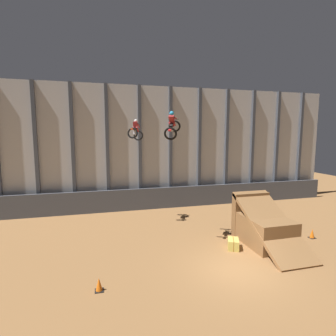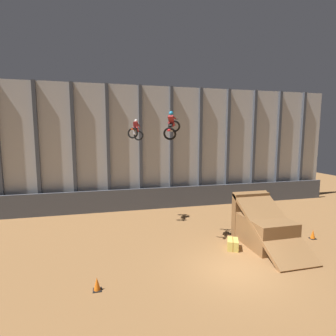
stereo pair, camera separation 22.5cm
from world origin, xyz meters
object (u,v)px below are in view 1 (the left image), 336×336
rider_bike_left_air (136,131)px  traffic_cone_near_ramp (312,234)px  rider_bike_right_air (172,126)px  hay_bale_trackside (233,244)px  dirt_ramp (262,226)px  traffic_cone_arena_edge (99,285)px

rider_bike_left_air → traffic_cone_near_ramp: rider_bike_left_air is taller
rider_bike_right_air → hay_bale_trackside: rider_bike_right_air is taller
dirt_ramp → traffic_cone_arena_edge: 9.95m
dirt_ramp → rider_bike_right_air: size_ratio=2.68×
dirt_ramp → rider_bike_left_air: bearing=142.8°
dirt_ramp → rider_bike_left_air: (-6.86, 5.21, 5.73)m
rider_bike_left_air → traffic_cone_arena_edge: 10.55m
traffic_cone_arena_edge → hay_bale_trackside: traffic_cone_arena_edge is taller
rider_bike_left_air → hay_bale_trackside: rider_bike_left_air is taller
rider_bike_left_air → traffic_cone_near_ramp: 13.35m
rider_bike_left_air → rider_bike_right_air: bearing=-45.0°
rider_bike_left_air → traffic_cone_near_ramp: size_ratio=3.04×
rider_bike_right_air → traffic_cone_arena_edge: 8.82m
rider_bike_left_air → rider_bike_right_air: size_ratio=0.95×
traffic_cone_near_ramp → dirt_ramp: bearing=175.7°
hay_bale_trackside → rider_bike_left_air: bearing=130.2°
hay_bale_trackside → traffic_cone_arena_edge: bearing=-162.9°
dirt_ramp → hay_bale_trackside: dirt_ramp is taller
rider_bike_right_air → hay_bale_trackside: (3.19, -1.58, -6.69)m
rider_bike_right_air → traffic_cone_arena_edge: size_ratio=3.20×
dirt_ramp → hay_bale_trackside: bearing=-169.4°
dirt_ramp → traffic_cone_near_ramp: bearing=-4.3°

